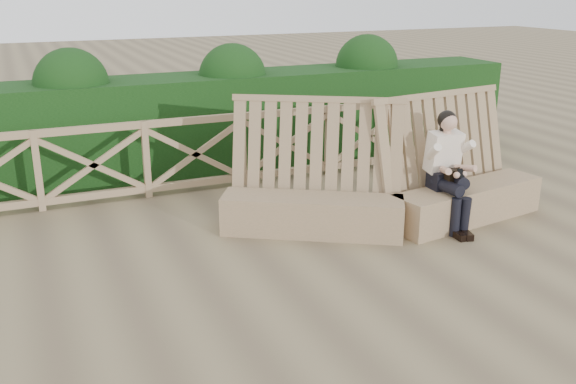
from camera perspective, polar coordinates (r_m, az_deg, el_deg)
name	(u,v)px	position (r m, az deg, el deg)	size (l,w,h in m)	color
ground	(294,291)	(6.45, 0.55, -8.76)	(60.00, 60.00, 0.00)	brown
bench	(390,194)	(8.10, 9.06, -0.17)	(4.19, 1.79, 1.60)	olive
woman	(448,166)	(8.10, 14.07, 2.27)	(0.42, 0.87, 1.44)	black
guardrail	(195,154)	(9.36, -8.23, 3.36)	(10.10, 0.09, 1.10)	#927255
hedge	(174,124)	(10.45, -10.07, 5.93)	(12.00, 1.20, 1.50)	black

